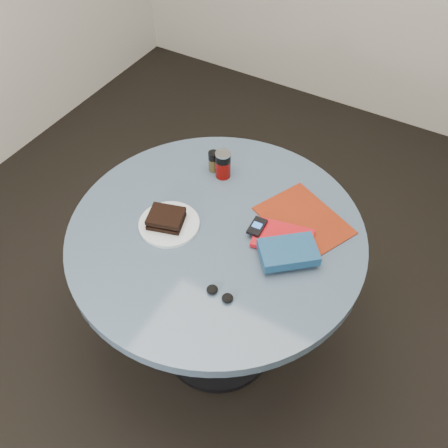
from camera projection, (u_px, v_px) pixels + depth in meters
The scene contains 11 objects.
ground at pixel (218, 341), 2.22m from camera, with size 4.00×4.00×0.00m, color black.
table at pixel (217, 261), 1.78m from camera, with size 1.00×1.00×0.75m.
plate at pixel (169, 224), 1.67m from camera, with size 0.20×0.20×0.01m, color white.
sandwich at pixel (166, 219), 1.65m from camera, with size 0.14×0.12×0.04m.
soda_can at pixel (223, 165), 1.80m from camera, with size 0.06×0.06×0.11m.
pepper_grinder at pixel (213, 161), 1.83m from camera, with size 0.05×0.05×0.08m.
magazine at pixel (304, 220), 1.69m from camera, with size 0.29×0.22×0.01m, color maroon.
red_book at pixel (283, 238), 1.62m from camera, with size 0.19×0.13×0.02m, color #B10D16.
novel at pixel (288, 252), 1.55m from camera, with size 0.18×0.12×0.03m, color navy.
mp3_player at pixel (257, 227), 1.64m from camera, with size 0.05×0.08×0.01m.
headphones at pixel (220, 294), 1.48m from camera, with size 0.09×0.04×0.02m.
Camera 1 is at (0.57, -0.93, 2.00)m, focal length 40.00 mm.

